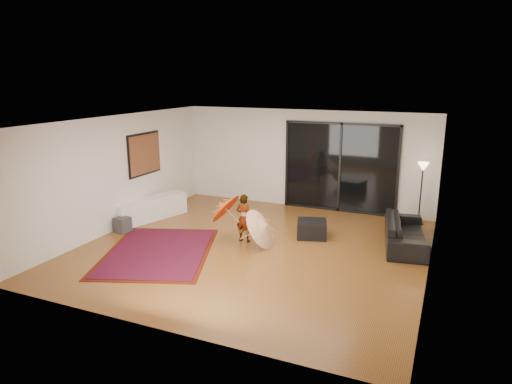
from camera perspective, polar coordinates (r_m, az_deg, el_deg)
The scene contains 17 objects.
floor at distance 9.83m, azimuth -0.29°, elevation -7.01°, with size 7.00×7.00×0.00m, color brown.
ceiling at distance 9.20m, azimuth -0.31°, elevation 8.85°, with size 7.00×7.00×0.00m, color white.
wall_back at distance 12.64m, azimuth 6.10°, elevation 4.09°, with size 7.00×7.00×0.00m, color silver.
wall_front at distance 6.51m, azimuth -12.83°, elevation -6.06°, with size 7.00×7.00×0.00m, color silver.
wall_left at distance 11.26m, azimuth -16.85°, elevation 2.30°, with size 7.00×7.00×0.00m, color silver.
wall_right at distance 8.68m, azimuth 21.39°, elevation -1.56°, with size 7.00×7.00×0.00m, color silver.
sliding_door at distance 12.38m, azimuth 10.46°, elevation 3.02°, with size 3.06×0.07×2.40m.
painting at distance 11.95m, azimuth -13.76°, elevation 4.63°, with size 0.04×1.28×1.08m.
media_console at distance 11.98m, azimuth -13.07°, elevation -2.03°, with size 0.50×2.01×0.56m, color white.
speaker at distance 11.19m, azimuth -16.35°, elevation -3.95°, with size 0.31×0.31×0.36m, color #424244.
persian_rug at distance 9.82m, azimuth -12.10°, elevation -7.31°, with size 3.00×3.49×0.02m.
sofa at distance 10.37m, azimuth 18.19°, elevation -4.82°, with size 2.08×0.81×0.61m, color black.
ottoman at distance 10.52m, azimuth 6.98°, elevation -4.59°, with size 0.65×0.65×0.37m, color black.
floor_lamp at distance 11.77m, azimuth 20.08°, elevation 1.91°, with size 0.27×0.27×1.55m.
child at distance 10.06m, azimuth -1.49°, elevation -3.26°, with size 0.39×0.26×1.08m, color #999999.
parasol_orange at distance 10.19m, azimuth -4.43°, elevation -1.92°, with size 0.65×0.82×0.87m.
parasol_white at distance 9.71m, azimuth 1.36°, elevation -4.13°, with size 0.65×0.92×0.97m.
Camera 1 is at (3.68, -8.39, 3.58)m, focal length 32.00 mm.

